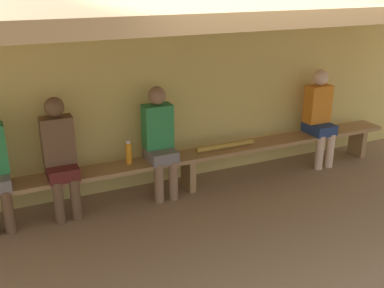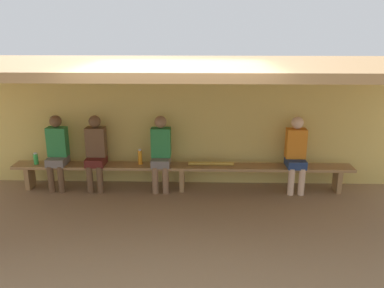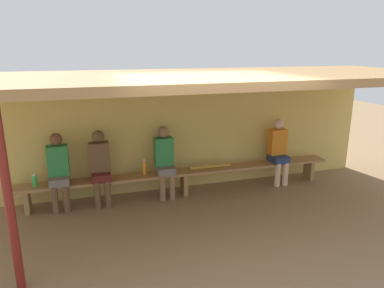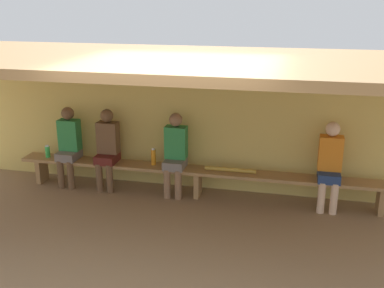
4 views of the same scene
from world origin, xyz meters
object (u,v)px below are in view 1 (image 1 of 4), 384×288
player_with_sunglasses (160,138)px  water_bottle_green (129,153)px  bench (188,160)px  player_in_white (320,114)px  player_leftmost (60,153)px  baseball_bat (225,146)px

player_with_sunglasses → water_bottle_green: 0.40m
bench → player_with_sunglasses: player_with_sunglasses is taller
player_in_white → bench: bearing=-179.9°
bench → player_leftmost: 1.55m
player_leftmost → baseball_bat: bearing=-0.1°
bench → player_leftmost: bearing=179.9°
player_with_sunglasses → water_bottle_green: bearing=174.7°
bench → baseball_bat: 0.53m
player_in_white → player_with_sunglasses: bearing=180.0°
player_with_sunglasses → player_in_white: 2.36m
player_with_sunglasses → water_bottle_green: player_with_sunglasses is taller
player_leftmost → baseball_bat: 2.05m
bench → water_bottle_green: bearing=177.1°
player_with_sunglasses → player_leftmost: bearing=180.0°
bench → water_bottle_green: water_bottle_green is taller
water_bottle_green → baseball_bat: water_bottle_green is taller
player_with_sunglasses → player_in_white: size_ratio=1.00×
player_leftmost → baseball_bat: (2.03, -0.00, -0.24)m
player_in_white → water_bottle_green: bearing=179.3°
water_bottle_green → player_leftmost: bearing=-177.4°
baseball_bat → player_leftmost: bearing=-180.0°
player_with_sunglasses → player_leftmost: (-1.15, 0.00, 0.00)m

